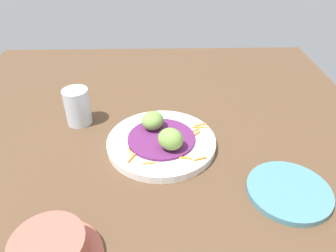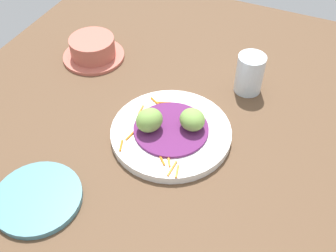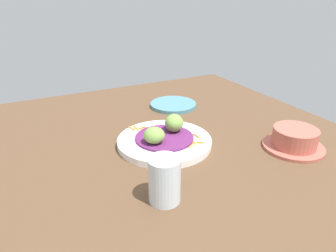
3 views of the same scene
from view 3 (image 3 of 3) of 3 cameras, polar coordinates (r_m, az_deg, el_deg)
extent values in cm
cube|color=brown|center=(75.14, -2.30, -5.58)|extent=(110.00, 110.00, 2.00)
cylinder|color=white|center=(77.66, -0.68, -2.94)|extent=(23.98, 23.98, 1.70)
cylinder|color=#60235B|center=(77.14, -0.68, -2.19)|extent=(14.86, 14.86, 0.58)
cylinder|color=orange|center=(83.10, -5.98, -0.36)|extent=(3.59, 0.53, 0.40)
cylinder|color=orange|center=(75.28, 5.52, -3.10)|extent=(1.95, 3.16, 0.40)
cylinder|color=orange|center=(74.09, 4.69, -3.55)|extent=(1.48, 2.87, 0.40)
cylinder|color=orange|center=(82.37, -4.84, -0.54)|extent=(2.40, 1.64, 0.40)
cylinder|color=orange|center=(78.65, 5.37, -1.83)|extent=(2.47, 0.63, 0.40)
cylinder|color=orange|center=(83.47, 1.96, -0.11)|extent=(3.41, 1.01, 0.40)
cylinder|color=orange|center=(86.33, 1.14, 0.76)|extent=(2.68, 1.26, 0.40)
cylinder|color=orange|center=(82.99, -3.99, -0.31)|extent=(2.31, 2.36, 0.40)
cylinder|color=orange|center=(82.97, -6.74, -0.43)|extent=(2.86, 1.11, 0.40)
ellipsoid|color=#759E47|center=(79.10, 1.14, 0.60)|extent=(7.04, 6.82, 4.63)
ellipsoid|color=#759E47|center=(73.16, -2.67, -1.76)|extent=(6.99, 7.05, 4.03)
cylinder|color=teal|center=(103.10, 0.99, 4.02)|extent=(15.44, 15.44, 1.17)
cylinder|color=#B75B4C|center=(82.33, 22.39, -3.62)|extent=(14.91, 14.91, 0.80)
cylinder|color=#B75B4C|center=(81.19, 22.69, -1.94)|extent=(10.76, 10.76, 4.57)
cylinder|color=silver|center=(56.66, -0.67, -10.09)|extent=(6.05, 6.05, 8.93)
camera|label=1|loc=(1.06, 30.36, 25.42)|focal=33.78mm
camera|label=2|loc=(1.15, -26.98, 33.75)|focal=43.31mm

